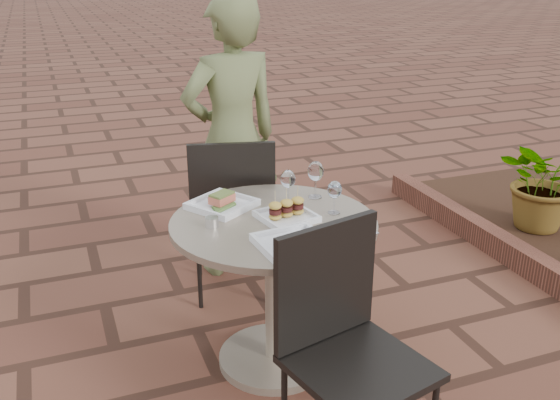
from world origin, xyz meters
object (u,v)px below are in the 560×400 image
object	(u,v)px
cafe_table	(274,271)
plate_salmon	(222,203)
diner	(232,139)
chair_far	(232,206)
plate_sliders	(287,212)
chair_near	(343,331)
plate_tuna	(293,244)

from	to	relation	value
cafe_table	plate_salmon	world-z (taller)	plate_salmon
cafe_table	diner	xyz separation A→B (m)	(0.11, 0.99, 0.33)
cafe_table	diner	world-z (taller)	diner
plate_salmon	chair_far	bearing A→B (deg)	68.42
cafe_table	plate_sliders	bearing A→B (deg)	-7.69
chair_near	cafe_table	bearing A→B (deg)	78.87
chair_near	plate_sliders	xyz separation A→B (m)	(0.03, 0.63, 0.21)
cafe_table	plate_salmon	bearing A→B (deg)	127.03
plate_salmon	plate_tuna	xyz separation A→B (m)	(0.15, -0.50, -0.00)
chair_near	plate_sliders	distance (m)	0.66
cafe_table	chair_near	size ratio (longest dim) A/B	0.97
chair_far	plate_salmon	distance (m)	0.50
plate_tuna	diner	bearing A→B (deg)	83.92
diner	plate_tuna	bearing A→B (deg)	75.03
chair_near	diner	distance (m)	1.65
cafe_table	diner	distance (m)	1.05
plate_sliders	plate_tuna	distance (m)	0.28
plate_sliders	plate_salmon	bearing A→B (deg)	134.40
chair_near	diner	bearing A→B (deg)	73.17
chair_far	plate_salmon	size ratio (longest dim) A/B	2.67
chair_near	plate_sliders	world-z (taller)	chair_near
plate_sliders	diner	bearing A→B (deg)	86.74
plate_tuna	cafe_table	bearing A→B (deg)	85.64
chair_far	diner	size ratio (longest dim) A/B	0.57
diner	chair_near	bearing A→B (deg)	78.16
cafe_table	plate_salmon	distance (m)	0.38
chair_near	diner	world-z (taller)	diner
chair_near	plate_tuna	xyz separation A→B (m)	(-0.05, 0.35, 0.20)
chair_near	plate_tuna	world-z (taller)	chair_near
chair_far	chair_near	bearing A→B (deg)	104.59
chair_far	plate_salmon	bearing A→B (deg)	81.72
plate_salmon	diner	bearing A→B (deg)	70.02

